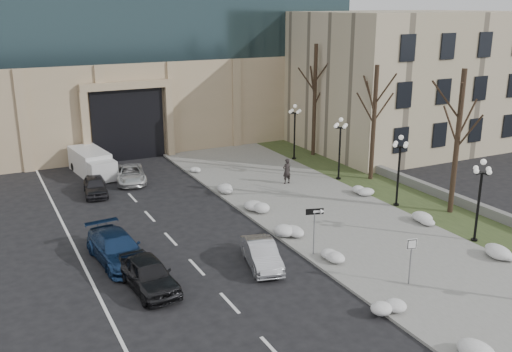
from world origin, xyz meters
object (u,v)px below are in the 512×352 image
at_px(one_way_sign, 318,217).
at_px(lamppost_a, 480,189).
at_px(lamppost_d, 295,124).
at_px(car_c, 117,248).
at_px(pedestrian, 287,171).
at_px(keep_sign, 411,252).
at_px(car_e, 95,186).
at_px(car_b, 262,254).
at_px(car_d, 130,174).
at_px(lamppost_c, 340,140).
at_px(lamppost_b, 399,161).
at_px(box_truck, 92,164).
at_px(car_a, 148,274).

xyz_separation_m(one_way_sign, lamppost_a, (8.74, -2.42, 0.90)).
bearing_deg(lamppost_d, car_c, -144.19).
relative_size(pedestrian, lamppost_d, 0.39).
bearing_deg(keep_sign, car_e, 131.90).
xyz_separation_m(car_b, car_d, (-2.11, 16.93, -0.03)).
relative_size(car_c, lamppost_c, 1.08).
distance_m(lamppost_b, lamppost_c, 6.50).
height_order(car_b, lamppost_b, lamppost_b).
xyz_separation_m(car_b, car_c, (-6.30, 3.77, 0.10)).
bearing_deg(pedestrian, lamppost_a, 99.67).
height_order(keep_sign, lamppost_d, lamppost_d).
bearing_deg(box_truck, car_b, -84.97).
relative_size(one_way_sign, lamppost_d, 0.55).
bearing_deg(car_e, car_a, -84.98).
bearing_deg(car_b, box_truck, 115.08).
bearing_deg(keep_sign, one_way_sign, 128.33).
xyz_separation_m(lamppost_a, lamppost_d, (0.00, 19.50, 0.00)).
relative_size(car_b, lamppost_c, 0.83).
bearing_deg(lamppost_a, lamppost_b, 90.00).
height_order(one_way_sign, lamppost_d, lamppost_d).
relative_size(car_d, one_way_sign, 1.69).
height_order(car_e, lamppost_c, lamppost_c).
xyz_separation_m(box_truck, lamppost_d, (16.04, -3.27, 2.18)).
height_order(box_truck, one_way_sign, one_way_sign).
distance_m(lamppost_c, lamppost_d, 6.50).
relative_size(car_b, car_e, 1.05).
distance_m(car_e, one_way_sign, 17.44).
bearing_deg(box_truck, car_d, -63.77).
distance_m(pedestrian, keep_sign, 16.30).
height_order(car_d, lamppost_c, lamppost_c).
bearing_deg(car_c, lamppost_c, 14.85).
distance_m(keep_sign, lamppost_d, 22.86).
distance_m(car_c, keep_sign, 14.42).
height_order(car_a, car_e, car_a).
bearing_deg(car_e, pedestrian, -9.66).
height_order(car_c, lamppost_c, lamppost_c).
relative_size(car_c, car_e, 1.38).
xyz_separation_m(car_d, keep_sign, (7.25, -21.88, 1.12)).
xyz_separation_m(car_e, lamppost_d, (16.87, 1.73, 2.43)).
xyz_separation_m(box_truck, lamppost_a, (16.04, -22.77, 2.18)).
xyz_separation_m(car_d, lamppost_c, (13.96, -6.57, 2.45)).
bearing_deg(pedestrian, one_way_sign, 60.74).
distance_m(car_a, car_c, 3.60).
bearing_deg(pedestrian, car_a, 32.12).
height_order(car_c, keep_sign, keep_sign).
xyz_separation_m(car_d, pedestrian, (9.93, -5.82, 0.43)).
xyz_separation_m(car_c, lamppost_b, (18.14, 0.09, 2.33)).
bearing_deg(car_d, lamppost_d, 9.31).
relative_size(lamppost_a, lamppost_b, 1.00).
bearing_deg(keep_sign, car_a, 169.60).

